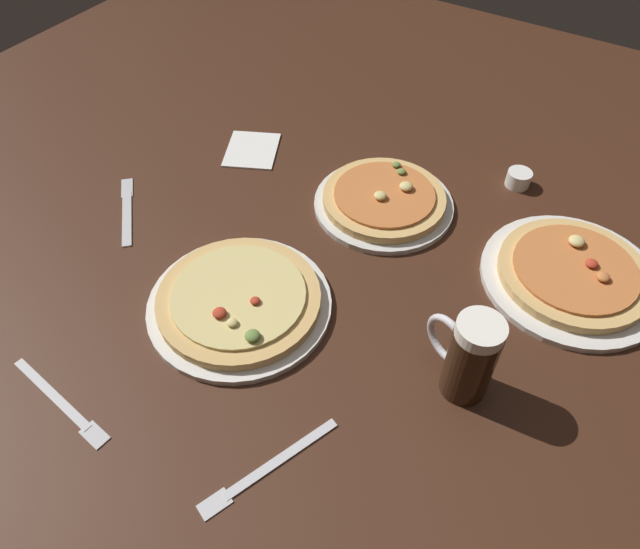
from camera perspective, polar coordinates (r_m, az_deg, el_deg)
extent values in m
cube|color=#3D2114|center=(1.07, 0.00, -1.26)|extent=(2.40, 2.40, 0.03)
cylinder|color=silver|center=(1.02, -7.81, -2.92)|extent=(0.32, 0.32, 0.01)
cylinder|color=tan|center=(1.01, -7.89, -2.38)|extent=(0.28, 0.28, 0.02)
cylinder|color=#DBC67A|center=(1.00, -7.96, -1.94)|extent=(0.23, 0.23, 0.01)
ellipsoid|color=#B73823|center=(0.97, -9.76, -3.69)|extent=(0.02, 0.02, 0.01)
ellipsoid|color=#B73823|center=(0.98, -6.34, -2.54)|extent=(0.02, 0.02, 0.01)
ellipsoid|color=#DBC67A|center=(0.96, -8.55, -4.63)|extent=(0.02, 0.02, 0.01)
ellipsoid|color=olive|center=(0.94, -6.58, -5.93)|extent=(0.02, 0.02, 0.01)
cylinder|color=silver|center=(1.15, 23.21, -0.31)|extent=(0.32, 0.32, 0.01)
cylinder|color=tan|center=(1.14, 23.43, 0.19)|extent=(0.27, 0.27, 0.02)
cylinder|color=#C67038|center=(1.13, 23.61, 0.60)|extent=(0.22, 0.22, 0.01)
ellipsoid|color=#C67038|center=(1.12, 25.84, -0.21)|extent=(0.02, 0.02, 0.01)
ellipsoid|color=#B73823|center=(1.14, 24.92, 0.99)|extent=(0.02, 0.02, 0.01)
ellipsoid|color=#DBC67A|center=(1.16, 23.70, 3.00)|extent=(0.03, 0.03, 0.01)
ellipsoid|color=#B73823|center=(1.16, 23.40, 2.91)|extent=(0.02, 0.02, 0.01)
cylinder|color=silver|center=(1.20, 6.17, 6.82)|extent=(0.28, 0.28, 0.01)
cylinder|color=tan|center=(1.19, 6.23, 7.36)|extent=(0.25, 0.25, 0.02)
cylinder|color=#C67038|center=(1.19, 6.28, 7.80)|extent=(0.20, 0.20, 0.01)
ellipsoid|color=#DBC67A|center=(1.17, 6.00, 7.59)|extent=(0.03, 0.03, 0.01)
ellipsoid|color=olive|center=(1.25, 7.44, 10.55)|extent=(0.02, 0.02, 0.01)
ellipsoid|color=olive|center=(1.24, 7.88, 9.92)|extent=(0.02, 0.02, 0.01)
ellipsoid|color=#DBC67A|center=(1.20, 8.38, 8.49)|extent=(0.03, 0.03, 0.01)
cylinder|color=black|center=(0.90, 14.38, -8.25)|extent=(0.07, 0.07, 0.14)
cylinder|color=white|center=(0.84, 15.39, -5.23)|extent=(0.07, 0.07, 0.02)
torus|color=silver|center=(0.91, 12.32, -6.24)|extent=(0.09, 0.05, 0.09)
cylinder|color=white|center=(1.31, 18.75, 8.83)|extent=(0.05, 0.05, 0.03)
cube|color=white|center=(1.36, -6.65, 12.01)|extent=(0.16, 0.17, 0.01)
cube|color=silver|center=(0.87, -3.73, -17.35)|extent=(0.08, 0.18, 0.01)
cube|color=silver|center=(0.86, -10.23, -21.08)|extent=(0.04, 0.05, 0.00)
cube|color=silver|center=(1.23, -18.28, 5.27)|extent=(0.13, 0.13, 0.01)
cube|color=silver|center=(1.31, -18.27, 8.05)|extent=(0.06, 0.06, 0.00)
cube|color=silver|center=(1.01, -24.66, -10.44)|extent=(0.19, 0.04, 0.01)
cube|color=silver|center=(0.94, -21.11, -14.30)|extent=(0.05, 0.03, 0.00)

